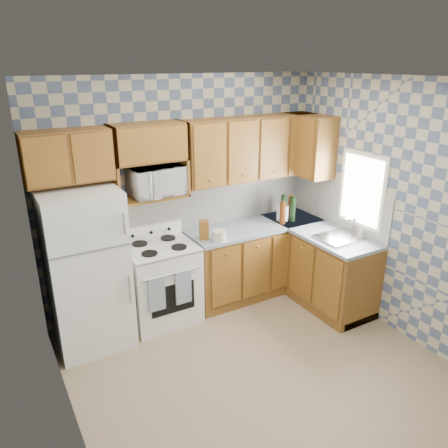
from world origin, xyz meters
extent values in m
plane|color=#8C755A|center=(0.00, 0.00, 0.00)|extent=(3.40, 3.40, 0.00)
cube|color=slate|center=(0.00, 1.60, 1.35)|extent=(3.40, 0.02, 2.70)
cube|color=slate|center=(1.70, 0.00, 1.35)|extent=(0.02, 3.20, 2.70)
cube|color=white|center=(0.40, 1.59, 1.20)|extent=(2.60, 0.02, 0.56)
cube|color=white|center=(1.69, 0.80, 1.20)|extent=(0.02, 1.60, 0.56)
cube|color=white|center=(-1.27, 1.25, 0.84)|extent=(0.75, 0.70, 1.68)
cube|color=white|center=(-0.47, 1.28, 0.45)|extent=(0.76, 0.65, 0.90)
cube|color=silver|center=(-0.47, 1.28, 0.91)|extent=(0.76, 0.65, 0.02)
cube|color=white|center=(-0.47, 1.55, 1.00)|extent=(0.76, 0.08, 0.17)
cube|color=navy|center=(-0.66, 0.93, 0.54)|extent=(0.18, 0.02, 0.38)
cube|color=navy|center=(-0.35, 0.93, 0.54)|extent=(0.18, 0.02, 0.38)
cube|color=#5F370D|center=(0.82, 1.30, 0.44)|extent=(1.75, 0.60, 0.88)
cube|color=#5F370D|center=(1.40, 0.80, 0.44)|extent=(0.60, 1.60, 0.88)
cube|color=slate|center=(0.82, 1.30, 0.90)|extent=(1.77, 0.63, 0.04)
cube|color=slate|center=(1.40, 0.80, 0.90)|extent=(0.63, 1.60, 0.04)
cube|color=#5F370D|center=(0.82, 1.44, 1.85)|extent=(1.75, 0.33, 0.74)
cube|color=#5F370D|center=(-1.29, 1.44, 1.97)|extent=(0.82, 0.33, 0.50)
cube|color=#5F370D|center=(1.53, 1.25, 1.85)|extent=(0.33, 0.70, 0.74)
cube|color=#5F370D|center=(-0.47, 1.44, 1.44)|extent=(0.80, 0.33, 0.03)
imported|color=white|center=(-0.40, 1.44, 1.61)|extent=(0.61, 0.44, 0.32)
cube|color=#B7B7BC|center=(1.40, 0.45, 0.93)|extent=(0.48, 0.40, 0.03)
cube|color=white|center=(1.69, 0.45, 1.45)|extent=(0.02, 0.66, 0.86)
cylinder|color=black|center=(1.20, 1.24, 1.09)|extent=(0.07, 0.07, 0.34)
cylinder|color=black|center=(1.30, 1.18, 1.08)|extent=(0.07, 0.07, 0.31)
cylinder|color=#5C280C|center=(1.35, 1.28, 1.07)|extent=(0.07, 0.07, 0.29)
cylinder|color=#5C280C|center=(1.13, 1.16, 1.05)|extent=(0.07, 0.07, 0.27)
cube|color=brown|center=(0.05, 1.21, 1.03)|extent=(0.13, 0.13, 0.22)
cylinder|color=white|center=(1.21, 1.27, 1.02)|extent=(0.15, 0.15, 0.19)
cylinder|color=beige|center=(1.62, 0.34, 1.01)|extent=(0.06, 0.06, 0.17)
camera|label=1|loc=(-2.05, -2.89, 2.83)|focal=35.00mm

